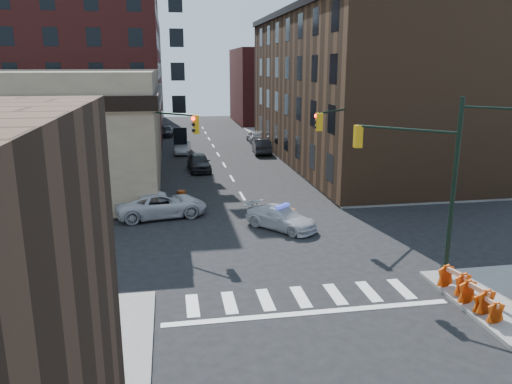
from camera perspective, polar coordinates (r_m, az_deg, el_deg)
name	(u,v)px	position (r m, az deg, el deg)	size (l,w,h in m)	color
ground	(269,242)	(27.46, 1.47, -5.73)	(140.00, 140.00, 0.00)	black
sidewalk_nw	(5,153)	(61.43, -26.76, 4.04)	(34.00, 54.50, 0.15)	gray
sidewalk_ne	(397,142)	(65.16, 15.86, 5.54)	(34.00, 54.50, 0.15)	gray
bank_building	(16,129)	(43.71, -25.77, 6.46)	(22.00, 22.00, 9.00)	#9D8767
apartment_block	(52,43)	(66.69, -22.32, 15.52)	(25.00, 25.00, 24.00)	#5B1F1C
commercial_row_ne	(353,90)	(51.16, 11.07, 11.36)	(14.00, 34.00, 14.00)	#472E1C
filler_nw	(100,74)	(87.97, -17.45, 12.76)	(20.00, 18.00, 16.00)	brown
filler_ne	(283,86)	(85.52, 3.09, 12.01)	(16.00, 16.00, 12.00)	#5B1F1C
signal_pole_se	(429,177)	(23.20, 19.13, 1.59)	(5.40, 5.27, 8.00)	black
signal_pole_nw	(158,151)	(31.04, -11.14, 4.65)	(3.58, 3.67, 8.00)	black
signal_pole_ne	(341,146)	(32.93, 9.71, 5.25)	(3.67, 3.58, 8.00)	black
tree_ne_near	(290,123)	(53.15, 3.94, 7.89)	(3.00, 3.00, 4.85)	black
tree_ne_far	(275,116)	(60.90, 2.13, 8.73)	(3.00, 3.00, 4.85)	black
police_car	(281,218)	(29.46, 2.89, -2.96)	(1.86, 4.59, 1.33)	silver
pickup	(162,205)	(32.26, -10.74, -1.43)	(2.63, 5.70, 1.58)	silver
parked_car_wnear	(199,162)	(45.85, -6.54, 3.41)	(1.90, 4.72, 1.61)	black
parked_car_wfar	(183,148)	(55.07, -8.38, 5.04)	(1.44, 4.12, 1.36)	#989BA1
parked_car_wdeep	(166,131)	(69.19, -10.21, 6.85)	(1.91, 4.70, 1.37)	black
parked_car_enear	(262,146)	(54.60, 0.64, 5.27)	(1.75, 5.01, 1.65)	black
parked_car_efar	(255,136)	(62.80, -0.07, 6.40)	(1.79, 4.44, 1.51)	gray
pedestrian_a	(140,190)	(35.00, -13.11, 0.18)	(0.68, 0.45, 1.87)	black
pedestrian_b	(46,204)	(33.34, -22.83, -1.28)	(0.91, 0.71, 1.88)	black
pedestrian_c	(76,199)	(33.80, -19.85, -0.77)	(1.12, 0.47, 1.92)	black
barrel_road	(291,218)	(29.98, 3.98, -2.96)	(0.59, 0.59, 1.05)	#D6600A
barrel_bank	(182,199)	(34.44, -8.50, -0.75)	(0.62, 0.62, 1.10)	#CE4C09
barricade_se_a	(454,281)	(22.83, 21.69, -9.39)	(1.26, 0.63, 0.95)	#CC4B09
barricade_se_c	(476,297)	(21.62, 23.88, -10.95)	(1.28, 0.64, 0.96)	orange
barricade_se_d	(488,308)	(21.10, 25.02, -11.96)	(1.06, 0.53, 0.80)	#C63809
barricade_nw_a	(147,209)	(32.26, -12.36, -1.93)	(1.11, 0.56, 0.84)	#CA5509
barricade_nw_b	(62,209)	(33.72, -21.30, -1.81)	(1.23, 0.62, 0.93)	#D45009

